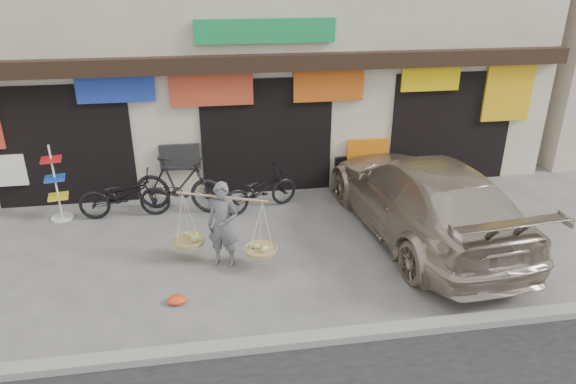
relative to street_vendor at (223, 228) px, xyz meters
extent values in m
plane|color=slate|center=(1.17, -0.33, -0.73)|extent=(70.00, 70.00, 0.00)
cube|color=gray|center=(1.17, -2.33, -0.67)|extent=(70.00, 0.25, 0.12)
cube|color=beige|center=(1.17, 6.17, 2.77)|extent=(14.00, 6.00, 7.00)
cube|color=black|center=(1.17, 3.02, 2.32)|extent=(14.00, 0.35, 0.35)
cube|color=black|center=(-3.33, 3.42, 0.62)|extent=(3.00, 0.60, 2.70)
cube|color=black|center=(1.17, 3.42, 0.62)|extent=(3.00, 0.60, 2.70)
cube|color=black|center=(5.67, 3.42, 0.62)|extent=(3.00, 0.60, 2.70)
cube|color=white|center=(-4.63, 3.09, 0.17)|extent=(1.00, 0.08, 0.70)
cube|color=#1E3AAD|center=(-2.03, 3.09, 1.87)|extent=(1.60, 0.08, 0.60)
cube|color=#C84426|center=(-0.03, 3.09, 1.77)|extent=(1.80, 0.08, 0.70)
cube|color=#CE5815|center=(2.57, 3.09, 1.77)|extent=(1.60, 0.08, 0.70)
cube|color=yellow|center=(4.97, 3.09, 1.87)|extent=(1.40, 0.08, 0.60)
cube|color=yellow|center=(6.97, 3.09, 1.47)|extent=(1.20, 0.08, 1.40)
cube|color=#262626|center=(-0.83, 3.09, 0.27)|extent=(0.90, 0.08, 0.60)
cube|color=orange|center=(3.57, 3.09, 0.17)|extent=(1.00, 0.08, 0.60)
cube|color=#199B4F|center=(1.17, 3.09, 2.97)|extent=(3.00, 0.08, 0.50)
imported|color=slate|center=(0.00, 0.00, 0.06)|extent=(0.68, 0.57, 1.58)
cylinder|color=tan|center=(0.00, 0.00, 0.61)|extent=(1.54, 0.67, 0.04)
cylinder|color=tan|center=(-0.62, 0.26, -0.35)|extent=(0.56, 0.56, 0.07)
ellipsoid|color=#A5BF66|center=(-0.62, 0.26, -0.29)|extent=(0.39, 0.39, 0.10)
cylinder|color=tan|center=(0.62, -0.26, -0.35)|extent=(0.56, 0.56, 0.07)
ellipsoid|color=#A5BF66|center=(0.62, -0.26, -0.29)|extent=(0.39, 0.39, 0.10)
imported|color=black|center=(-2.00, 2.27, -0.23)|extent=(1.90, 0.67, 1.00)
imported|color=black|center=(-0.84, 2.39, -0.11)|extent=(2.13, 1.24, 1.24)
imported|color=black|center=(0.88, 2.17, -0.26)|extent=(1.90, 1.26, 0.94)
imported|color=#B8A994|center=(3.90, 0.56, 0.08)|extent=(2.80, 5.73, 1.61)
cube|color=black|center=(3.64, 3.17, -0.18)|extent=(1.70, 0.27, 0.45)
cube|color=silver|center=(3.63, 3.24, -0.28)|extent=(0.45, 0.07, 0.12)
cylinder|color=silver|center=(-3.36, 2.39, -0.71)|extent=(0.45, 0.45, 0.04)
cylinder|color=silver|center=(-3.36, 2.39, 0.10)|extent=(0.04, 0.04, 1.65)
cube|color=yellow|center=(-3.36, 2.39, -0.21)|extent=(0.45, 0.45, 0.04)
cube|color=#194CB2|center=(-3.36, 2.39, 0.20)|extent=(0.45, 0.45, 0.04)
cube|color=red|center=(-3.36, 2.39, 0.62)|extent=(0.45, 0.45, 0.04)
ellipsoid|color=#F94717|center=(-0.81, -1.08, -0.66)|extent=(0.31, 0.25, 0.14)
camera|label=1|loc=(-0.14, -8.07, 4.23)|focal=32.00mm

